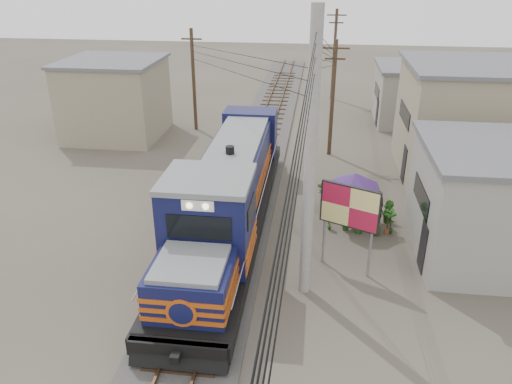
# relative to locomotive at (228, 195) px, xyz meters

# --- Properties ---
(ground) EXTENTS (120.00, 120.00, 0.00)m
(ground) POSITION_rel_locomotive_xyz_m (0.00, -3.42, -1.83)
(ground) COLOR #473F35
(ground) RESTS_ON ground
(ballast) EXTENTS (3.60, 70.00, 0.16)m
(ballast) POSITION_rel_locomotive_xyz_m (0.00, 6.58, -1.75)
(ballast) COLOR #595651
(ballast) RESTS_ON ground
(track) EXTENTS (1.15, 70.00, 0.12)m
(track) POSITION_rel_locomotive_xyz_m (0.00, 6.58, -1.57)
(track) COLOR #51331E
(track) RESTS_ON ground
(locomotive) EXTENTS (3.15, 17.14, 4.25)m
(locomotive) POSITION_rel_locomotive_xyz_m (0.00, 0.00, 0.00)
(locomotive) COLOR black
(locomotive) RESTS_ON ground
(utility_pole_main) EXTENTS (0.40, 0.40, 10.00)m
(utility_pole_main) POSITION_rel_locomotive_xyz_m (3.50, -3.92, 3.17)
(utility_pole_main) COLOR #9E9B93
(utility_pole_main) RESTS_ON ground
(wooden_pole_mid) EXTENTS (1.60, 0.24, 7.00)m
(wooden_pole_mid) POSITION_rel_locomotive_xyz_m (4.50, 10.58, 1.85)
(wooden_pole_mid) COLOR #4C3826
(wooden_pole_mid) RESTS_ON ground
(wooden_pole_far) EXTENTS (1.60, 0.24, 7.50)m
(wooden_pole_far) POSITION_rel_locomotive_xyz_m (4.80, 24.58, 2.10)
(wooden_pole_far) COLOR #4C3826
(wooden_pole_far) RESTS_ON ground
(wooden_pole_left) EXTENTS (1.60, 0.24, 7.00)m
(wooden_pole_left) POSITION_rel_locomotive_xyz_m (-5.00, 14.58, 1.85)
(wooden_pole_left) COLOR #4C3826
(wooden_pole_left) RESTS_ON ground
(power_lines) EXTENTS (9.65, 19.00, 3.30)m
(power_lines) POSITION_rel_locomotive_xyz_m (-0.14, 5.07, 5.73)
(power_lines) COLOR black
(power_lines) RESTS_ON ground
(shophouse_front) EXTENTS (7.35, 6.30, 4.70)m
(shophouse_front) POSITION_rel_locomotive_xyz_m (11.50, -0.42, 0.53)
(shophouse_front) COLOR gray
(shophouse_front) RESTS_ON ground
(shophouse_mid) EXTENTS (8.40, 7.35, 6.20)m
(shophouse_mid) POSITION_rel_locomotive_xyz_m (12.50, 8.58, 1.28)
(shophouse_mid) COLOR gray
(shophouse_mid) RESTS_ON ground
(shophouse_back) EXTENTS (6.30, 6.30, 4.20)m
(shophouse_back) POSITION_rel_locomotive_xyz_m (11.00, 18.58, 0.28)
(shophouse_back) COLOR gray
(shophouse_back) RESTS_ON ground
(shophouse_left) EXTENTS (6.30, 6.30, 5.20)m
(shophouse_left) POSITION_rel_locomotive_xyz_m (-10.00, 12.58, 0.78)
(shophouse_left) COLOR gray
(shophouse_left) RESTS_ON ground
(billboard) EXTENTS (2.16, 1.08, 3.59)m
(billboard) POSITION_rel_locomotive_xyz_m (5.03, -2.34, 0.82)
(billboard) COLOR #99999E
(billboard) RESTS_ON ground
(market_umbrella) EXTENTS (2.94, 2.94, 2.55)m
(market_umbrella) POSITION_rel_locomotive_xyz_m (5.46, 1.45, 0.41)
(market_umbrella) COLOR black
(market_umbrella) RESTS_ON ground
(vendor) EXTENTS (0.67, 0.53, 1.62)m
(vendor) POSITION_rel_locomotive_xyz_m (6.62, 1.74, -1.02)
(vendor) COLOR black
(vendor) RESTS_ON ground
(plant_nursery) EXTENTS (3.60, 3.17, 1.09)m
(plant_nursery) POSITION_rel_locomotive_xyz_m (5.42, 1.79, -1.36)
(plant_nursery) COLOR #225418
(plant_nursery) RESTS_ON ground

